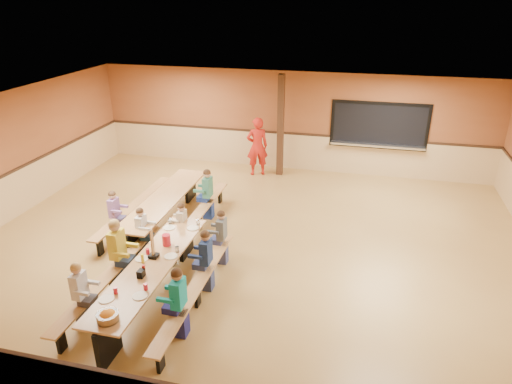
# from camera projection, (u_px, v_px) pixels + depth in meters

# --- Properties ---
(ground) EXTENTS (12.00, 12.00, 0.00)m
(ground) POSITION_uv_depth(u_px,v_px,m) (250.00, 246.00, 9.98)
(ground) COLOR olive
(ground) RESTS_ON ground
(room_envelope) EXTENTS (12.04, 10.04, 3.02)m
(room_envelope) POSITION_uv_depth(u_px,v_px,m) (250.00, 218.00, 9.70)
(room_envelope) COLOR brown
(room_envelope) RESTS_ON ground
(kitchen_pass_through) EXTENTS (2.78, 0.28, 1.38)m
(kitchen_pass_through) POSITION_uv_depth(u_px,v_px,m) (379.00, 128.00, 13.23)
(kitchen_pass_through) COLOR black
(kitchen_pass_through) RESTS_ON ground
(structural_post) EXTENTS (0.18, 0.18, 3.00)m
(structural_post) POSITION_uv_depth(u_px,v_px,m) (281.00, 126.00, 13.33)
(structural_post) COLOR #331D11
(structural_post) RESTS_ON ground
(cafeteria_table_main) EXTENTS (1.91, 3.70, 0.74)m
(cafeteria_table_main) POSITION_uv_depth(u_px,v_px,m) (153.00, 274.00, 8.07)
(cafeteria_table_main) COLOR #AF7A45
(cafeteria_table_main) RESTS_ON ground
(cafeteria_table_second) EXTENTS (1.91, 3.70, 0.74)m
(cafeteria_table_second) POSITION_uv_depth(u_px,v_px,m) (166.00, 206.00, 10.65)
(cafeteria_table_second) COLOR #AF7A45
(cafeteria_table_second) RESTS_ON ground
(seated_child_white_left) EXTENTS (0.35, 0.29, 1.18)m
(seated_child_white_left) POSITION_uv_depth(u_px,v_px,m) (81.00, 295.00, 7.41)
(seated_child_white_left) COLOR silver
(seated_child_white_left) RESTS_ON ground
(seated_adult_yellow) EXTENTS (0.43, 0.35, 1.33)m
(seated_adult_yellow) POSITION_uv_depth(u_px,v_px,m) (118.00, 253.00, 8.46)
(seated_adult_yellow) COLOR gold
(seated_adult_yellow) RESTS_ON ground
(seated_child_grey_left) EXTENTS (0.33, 0.27, 1.13)m
(seated_child_grey_left) POSITION_uv_depth(u_px,v_px,m) (142.00, 234.00, 9.35)
(seated_child_grey_left) COLOR silver
(seated_child_grey_left) RESTS_ON ground
(seated_child_teal_right) EXTENTS (0.38, 0.31, 1.23)m
(seated_child_teal_right) POSITION_uv_depth(u_px,v_px,m) (179.00, 303.00, 7.18)
(seated_child_teal_right) COLOR teal
(seated_child_teal_right) RESTS_ON ground
(seated_child_navy_right) EXTENTS (0.37, 0.30, 1.20)m
(seated_child_navy_right) POSITION_uv_depth(u_px,v_px,m) (206.00, 261.00, 8.32)
(seated_child_navy_right) COLOR navy
(seated_child_navy_right) RESTS_ON ground
(seated_child_char_right) EXTENTS (0.34, 0.28, 1.16)m
(seated_child_char_right) POSITION_uv_depth(u_px,v_px,m) (222.00, 238.00, 9.16)
(seated_child_char_right) COLOR #52595D
(seated_child_char_right) RESTS_ON ground
(seated_child_purple_sec) EXTENTS (0.34, 0.28, 1.15)m
(seated_child_purple_sec) POSITION_uv_depth(u_px,v_px,m) (115.00, 216.00, 10.06)
(seated_child_purple_sec) COLOR #845A95
(seated_child_purple_sec) RESTS_ON ground
(seated_child_green_sec) EXTENTS (0.39, 0.32, 1.24)m
(seated_child_green_sec) POSITION_uv_depth(u_px,v_px,m) (208.00, 194.00, 11.00)
(seated_child_green_sec) COLOR #377A64
(seated_child_green_sec) RESTS_ON ground
(seated_child_tan_sec) EXTENTS (0.32, 0.26, 1.11)m
(seated_child_tan_sec) POSITION_uv_depth(u_px,v_px,m) (182.00, 228.00, 9.59)
(seated_child_tan_sec) COLOR #C1B49A
(seated_child_tan_sec) RESTS_ON ground
(standing_woman) EXTENTS (0.76, 0.65, 1.77)m
(standing_woman) POSITION_uv_depth(u_px,v_px,m) (257.00, 146.00, 13.57)
(standing_woman) COLOR red
(standing_woman) RESTS_ON ground
(punch_pitcher) EXTENTS (0.16, 0.16, 0.22)m
(punch_pitcher) POSITION_uv_depth(u_px,v_px,m) (166.00, 240.00, 8.53)
(punch_pitcher) COLOR red
(punch_pitcher) RESTS_ON cafeteria_table_main
(chip_bowl) EXTENTS (0.32, 0.32, 0.15)m
(chip_bowl) POSITION_uv_depth(u_px,v_px,m) (108.00, 316.00, 6.58)
(chip_bowl) COLOR orange
(chip_bowl) RESTS_ON cafeteria_table_main
(napkin_dispenser) EXTENTS (0.10, 0.14, 0.13)m
(napkin_dispenser) POSITION_uv_depth(u_px,v_px,m) (141.00, 274.00, 7.60)
(napkin_dispenser) COLOR black
(napkin_dispenser) RESTS_ON cafeteria_table_main
(condiment_mustard) EXTENTS (0.06, 0.06, 0.17)m
(condiment_mustard) POSITION_uv_depth(u_px,v_px,m) (143.00, 258.00, 7.98)
(condiment_mustard) COLOR yellow
(condiment_mustard) RESTS_ON cafeteria_table_main
(condiment_ketchup) EXTENTS (0.06, 0.06, 0.17)m
(condiment_ketchup) POSITION_uv_depth(u_px,v_px,m) (144.00, 270.00, 7.67)
(condiment_ketchup) COLOR #B2140F
(condiment_ketchup) RESTS_ON cafeteria_table_main
(table_paddle) EXTENTS (0.16, 0.16, 0.56)m
(table_paddle) POSITION_uv_depth(u_px,v_px,m) (153.00, 251.00, 8.13)
(table_paddle) COLOR black
(table_paddle) RESTS_ON cafeteria_table_main
(place_settings) EXTENTS (0.65, 3.30, 0.11)m
(place_settings) POSITION_uv_depth(u_px,v_px,m) (151.00, 261.00, 7.96)
(place_settings) COLOR beige
(place_settings) RESTS_ON cafeteria_table_main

